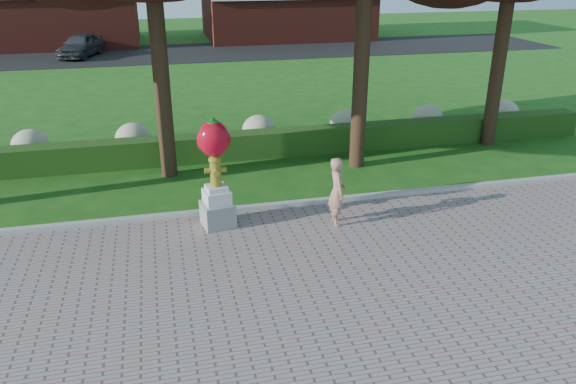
% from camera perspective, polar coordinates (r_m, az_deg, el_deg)
% --- Properties ---
extents(ground, '(100.00, 100.00, 0.00)m').
position_cam_1_polar(ground, '(11.32, -0.38, -8.11)').
color(ground, '#1A5415').
rests_on(ground, ground).
extents(curb, '(40.00, 0.18, 0.15)m').
position_cam_1_polar(curb, '(13.89, -3.17, -1.61)').
color(curb, '#ADADA5').
rests_on(curb, ground).
extents(lawn_hedge, '(24.00, 0.70, 0.80)m').
position_cam_1_polar(lawn_hedge, '(17.46, -5.59, 4.68)').
color(lawn_hedge, '#1F4513').
rests_on(lawn_hedge, ground).
extents(hydrangea_row, '(20.10, 1.10, 0.99)m').
position_cam_1_polar(hydrangea_row, '(18.44, -4.29, 6.21)').
color(hydrangea_row, '#A4A77F').
rests_on(hydrangea_row, ground).
extents(street, '(50.00, 8.00, 0.02)m').
position_cam_1_polar(street, '(37.96, -10.24, 13.75)').
color(street, black).
rests_on(street, ground).
extents(hydrant_sculpture, '(0.80, 0.80, 2.57)m').
position_cam_1_polar(hydrant_sculpture, '(12.65, -7.38, 2.19)').
color(hydrant_sculpture, gray).
rests_on(hydrant_sculpture, walkway).
extents(woman, '(0.42, 0.61, 1.62)m').
position_cam_1_polar(woman, '(12.89, 5.00, 0.07)').
color(woman, tan).
rests_on(woman, walkway).
extents(parked_car, '(2.87, 4.45, 1.41)m').
position_cam_1_polar(parked_car, '(37.91, -20.35, 13.82)').
color(parked_car, '#3C4044').
rests_on(parked_car, street).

